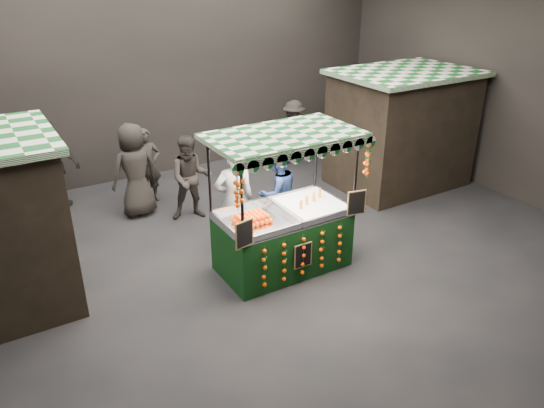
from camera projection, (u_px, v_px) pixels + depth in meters
ground at (266, 261)px, 8.99m from camera, size 12.00×12.00×0.00m
market_hall at (265, 62)px, 7.56m from camera, size 12.10×10.10×5.05m
neighbour_stall_right at (401, 129)px, 11.66m from camera, size 3.00×2.20×2.60m
juice_stall at (284, 229)px, 8.51m from camera, size 2.43×1.43×2.36m
vendor_grey at (234, 200)px, 8.98m from camera, size 0.78×0.58×1.93m
vendor_blue at (278, 193)px, 9.59m from camera, size 0.83×0.65×1.67m
shopper_0 at (147, 166)px, 10.95m from camera, size 0.60×0.41×1.61m
shopper_1 at (191, 178)px, 10.19m from camera, size 0.99×0.88×1.71m
shopper_2 at (53, 165)px, 10.55m from camera, size 1.18×1.05×1.92m
shopper_3 at (293, 132)px, 13.10m from camera, size 1.18×1.13×1.61m
shopper_4 at (135, 170)px, 10.29m from camera, size 1.03×0.77×1.91m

